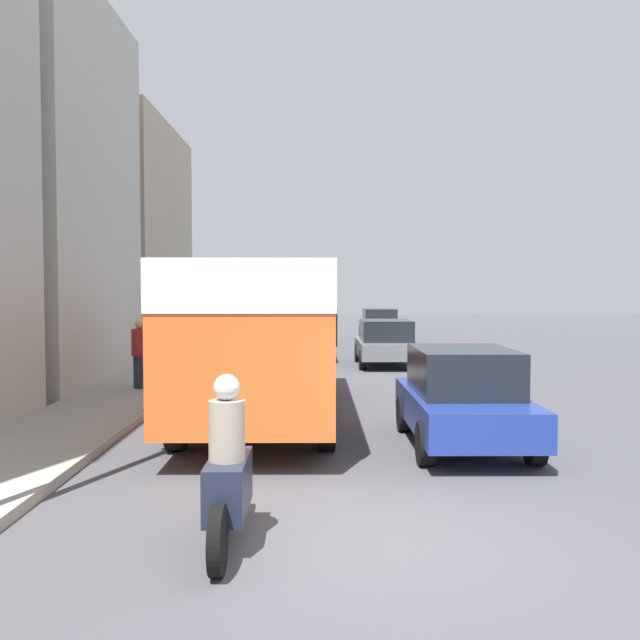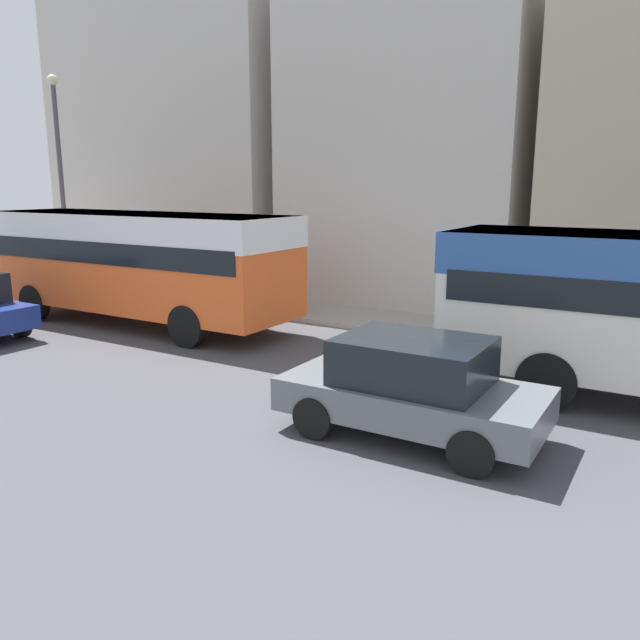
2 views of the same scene
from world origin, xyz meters
name	(u,v)px [view 2 (image 2 of 2)]	position (x,y,z in m)	size (l,w,h in m)	color
sidewalk	(77,284)	(-5.10, 0.00, 0.07)	(2.20, 120.00, 0.15)	#9E998E
building_corner	(194,129)	(-9.12, 2.50, 5.80)	(5.83, 9.97, 11.60)	beige
building_midblock	(419,139)	(-8.98, 11.94, 5.10)	(5.57, 7.31, 10.20)	beige
bus_lead	(136,253)	(-1.69, 7.00, 1.94)	(2.64, 9.23, 2.98)	#EA5B23
car_far_curb	(412,386)	(1.65, 16.37, 0.78)	(1.91, 3.88, 1.51)	slate
pedestrian_near_curb	(300,281)	(-4.92, 10.10, 0.98)	(0.39, 0.39, 1.65)	#232838
lamp_post	(60,166)	(-4.35, 0.63, 4.32)	(0.36, 0.36, 7.17)	#47474C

